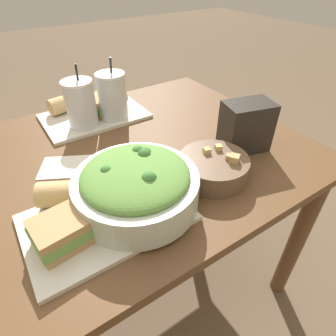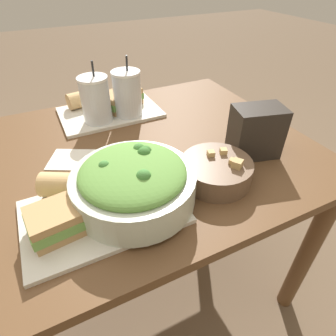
{
  "view_description": "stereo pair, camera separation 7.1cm",
  "coord_description": "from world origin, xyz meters",
  "px_view_note": "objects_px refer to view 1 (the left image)",
  "views": [
    {
      "loc": [
        -0.16,
        -0.68,
        1.22
      ],
      "look_at": [
        0.14,
        -0.21,
        0.78
      ],
      "focal_mm": 30.0,
      "sensor_mm": 36.0,
      "label": 1
    },
    {
      "loc": [
        -0.1,
        -0.72,
        1.22
      ],
      "look_at": [
        0.14,
        -0.21,
        0.78
      ],
      "focal_mm": 30.0,
      "sensor_mm": 36.0,
      "label": 2
    }
  ],
  "objects_px": {
    "sandwich_near": "(70,227)",
    "sandwich_far": "(105,102)",
    "baguette_far": "(68,103)",
    "chip_bag": "(246,127)",
    "drink_cup_red": "(113,97)",
    "salad_bowl": "(136,185)",
    "napkin_folded": "(68,167)",
    "soup_bowl": "(213,167)",
    "baguette_near": "(71,193)",
    "drink_cup_dark": "(81,105)"
  },
  "relations": [
    {
      "from": "baguette_far",
      "to": "soup_bowl",
      "type": "bearing_deg",
      "value": -170.55
    },
    {
      "from": "salad_bowl",
      "to": "drink_cup_red",
      "type": "relative_size",
      "value": 1.37
    },
    {
      "from": "sandwich_near",
      "to": "napkin_folded",
      "type": "xyz_separation_m",
      "value": [
        0.07,
        0.27,
        -0.04
      ]
    },
    {
      "from": "soup_bowl",
      "to": "baguette_far",
      "type": "distance_m",
      "value": 0.64
    },
    {
      "from": "sandwich_near",
      "to": "baguette_far",
      "type": "bearing_deg",
      "value": 65.89
    },
    {
      "from": "napkin_folded",
      "to": "soup_bowl",
      "type": "bearing_deg",
      "value": -39.09
    },
    {
      "from": "sandwich_near",
      "to": "chip_bag",
      "type": "height_order",
      "value": "chip_bag"
    },
    {
      "from": "drink_cup_red",
      "to": "chip_bag",
      "type": "xyz_separation_m",
      "value": [
        0.26,
        -0.4,
        -0.01
      ]
    },
    {
      "from": "sandwich_near",
      "to": "baguette_far",
      "type": "distance_m",
      "value": 0.64
    },
    {
      "from": "salad_bowl",
      "to": "soup_bowl",
      "type": "bearing_deg",
      "value": -3.62
    },
    {
      "from": "soup_bowl",
      "to": "drink_cup_dark",
      "type": "relative_size",
      "value": 0.89
    },
    {
      "from": "salad_bowl",
      "to": "napkin_folded",
      "type": "distance_m",
      "value": 0.28
    },
    {
      "from": "sandwich_far",
      "to": "drink_cup_red",
      "type": "height_order",
      "value": "drink_cup_red"
    },
    {
      "from": "salad_bowl",
      "to": "drink_cup_red",
      "type": "height_order",
      "value": "drink_cup_red"
    },
    {
      "from": "baguette_far",
      "to": "drink_cup_red",
      "type": "xyz_separation_m",
      "value": [
        0.12,
        -0.15,
        0.05
      ]
    },
    {
      "from": "drink_cup_dark",
      "to": "chip_bag",
      "type": "bearing_deg",
      "value": -46.85
    },
    {
      "from": "soup_bowl",
      "to": "napkin_folded",
      "type": "distance_m",
      "value": 0.42
    },
    {
      "from": "baguette_far",
      "to": "chip_bag",
      "type": "relative_size",
      "value": 0.9
    },
    {
      "from": "sandwich_near",
      "to": "sandwich_far",
      "type": "bearing_deg",
      "value": 53.25
    },
    {
      "from": "drink_cup_red",
      "to": "sandwich_far",
      "type": "bearing_deg",
      "value": 93.64
    },
    {
      "from": "baguette_far",
      "to": "chip_bag",
      "type": "bearing_deg",
      "value": -154.47
    },
    {
      "from": "soup_bowl",
      "to": "baguette_near",
      "type": "xyz_separation_m",
      "value": [
        -0.36,
        0.1,
        0.01
      ]
    },
    {
      "from": "sandwich_near",
      "to": "drink_cup_dark",
      "type": "bearing_deg",
      "value": 60.15
    },
    {
      "from": "napkin_folded",
      "to": "chip_bag",
      "type": "bearing_deg",
      "value": -22.33
    },
    {
      "from": "salad_bowl",
      "to": "drink_cup_red",
      "type": "bearing_deg",
      "value": 71.91
    },
    {
      "from": "baguette_near",
      "to": "soup_bowl",
      "type": "bearing_deg",
      "value": -76.43
    },
    {
      "from": "soup_bowl",
      "to": "baguette_far",
      "type": "xyz_separation_m",
      "value": [
        -0.21,
        0.61,
        0.01
      ]
    },
    {
      "from": "chip_bag",
      "to": "napkin_folded",
      "type": "xyz_separation_m",
      "value": [
        -0.5,
        0.21,
        -0.08
      ]
    },
    {
      "from": "sandwich_near",
      "to": "soup_bowl",
      "type": "bearing_deg",
      "value": -6.07
    },
    {
      "from": "sandwich_far",
      "to": "salad_bowl",
      "type": "bearing_deg",
      "value": -129.94
    },
    {
      "from": "sandwich_far",
      "to": "napkin_folded",
      "type": "height_order",
      "value": "sandwich_far"
    },
    {
      "from": "baguette_near",
      "to": "chip_bag",
      "type": "relative_size",
      "value": 0.98
    },
    {
      "from": "soup_bowl",
      "to": "chip_bag",
      "type": "bearing_deg",
      "value": 18.62
    },
    {
      "from": "sandwich_far",
      "to": "chip_bag",
      "type": "xyz_separation_m",
      "value": [
        0.26,
        -0.48,
        0.03
      ]
    },
    {
      "from": "soup_bowl",
      "to": "napkin_folded",
      "type": "height_order",
      "value": "soup_bowl"
    },
    {
      "from": "drink_cup_red",
      "to": "soup_bowl",
      "type": "bearing_deg",
      "value": -79.72
    },
    {
      "from": "salad_bowl",
      "to": "baguette_near",
      "type": "bearing_deg",
      "value": 147.88
    },
    {
      "from": "drink_cup_dark",
      "to": "baguette_far",
      "type": "bearing_deg",
      "value": 92.89
    },
    {
      "from": "baguette_far",
      "to": "napkin_folded",
      "type": "relative_size",
      "value": 0.79
    },
    {
      "from": "baguette_near",
      "to": "sandwich_far",
      "type": "xyz_separation_m",
      "value": [
        0.27,
        0.44,
        0.0
      ]
    },
    {
      "from": "napkin_folded",
      "to": "sandwich_near",
      "type": "bearing_deg",
      "value": -104.89
    },
    {
      "from": "sandwich_near",
      "to": "baguette_near",
      "type": "bearing_deg",
      "value": 63.35
    },
    {
      "from": "sandwich_far",
      "to": "napkin_folded",
      "type": "bearing_deg",
      "value": -156.38
    },
    {
      "from": "salad_bowl",
      "to": "baguette_near",
      "type": "xyz_separation_m",
      "value": [
        -0.13,
        0.08,
        -0.02
      ]
    },
    {
      "from": "salad_bowl",
      "to": "sandwich_far",
      "type": "height_order",
      "value": "salad_bowl"
    },
    {
      "from": "soup_bowl",
      "to": "chip_bag",
      "type": "xyz_separation_m",
      "value": [
        0.18,
        0.06,
        0.04
      ]
    },
    {
      "from": "salad_bowl",
      "to": "soup_bowl",
      "type": "distance_m",
      "value": 0.23
    },
    {
      "from": "salad_bowl",
      "to": "baguette_near",
      "type": "height_order",
      "value": "salad_bowl"
    },
    {
      "from": "soup_bowl",
      "to": "chip_bag",
      "type": "height_order",
      "value": "chip_bag"
    },
    {
      "from": "soup_bowl",
      "to": "chip_bag",
      "type": "relative_size",
      "value": 1.16
    }
  ]
}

